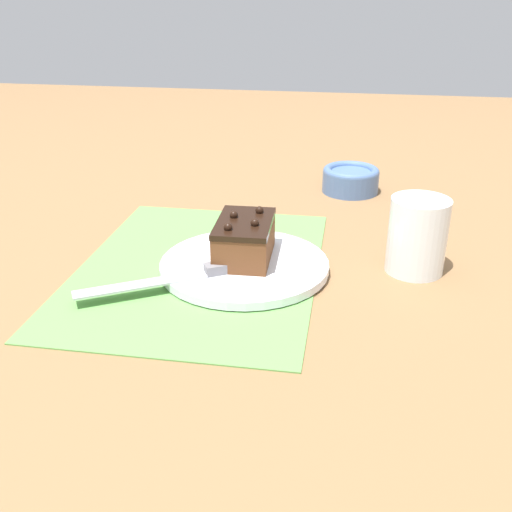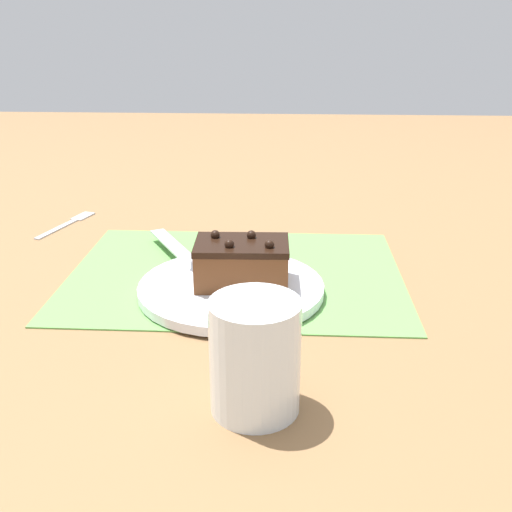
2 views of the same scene
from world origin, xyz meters
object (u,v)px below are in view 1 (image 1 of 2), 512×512
chocolate_cake (244,239)px  drinking_glass (417,236)px  cake_plate (244,267)px  serving_knife (204,272)px  small_bowl (351,179)px

chocolate_cake → drinking_glass: drinking_glass is taller
cake_plate → serving_knife: (0.05, -0.05, 0.01)m
cake_plate → chocolate_cake: (-0.02, -0.00, 0.03)m
cake_plate → small_bowl: size_ratio=2.20×
drinking_glass → serving_knife: bearing=-71.5°
chocolate_cake → drinking_glass: size_ratio=1.12×
cake_plate → chocolate_cake: 0.04m
serving_knife → drinking_glass: (-0.09, 0.28, 0.03)m
chocolate_cake → drinking_glass: 0.24m
serving_knife → chocolate_cake: bearing=-64.2°
serving_knife → drinking_glass: 0.30m
chocolate_cake → serving_knife: size_ratio=0.52×
chocolate_cake → small_bowl: bearing=158.8°
cake_plate → drinking_glass: bearing=101.5°
cake_plate → chocolate_cake: chocolate_cake is taller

